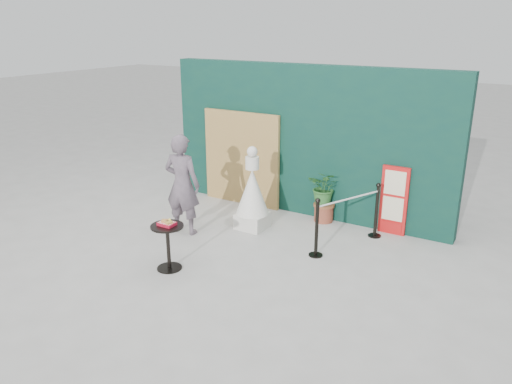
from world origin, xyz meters
name	(u,v)px	position (x,y,z in m)	size (l,w,h in m)	color
ground	(217,273)	(0.00, 0.00, 0.00)	(60.00, 60.00, 0.00)	#ADAAA5
back_wall	(306,141)	(0.00, 3.15, 1.50)	(6.00, 0.30, 3.00)	#0A2F29
bamboo_fence	(241,158)	(-1.40, 2.94, 1.00)	(1.80, 0.08, 2.00)	tan
woman	(182,185)	(-1.46, 1.02, 0.94)	(0.69, 0.45, 1.88)	slate
menu_board	(394,201)	(1.90, 2.95, 0.65)	(0.50, 0.07, 1.30)	red
statue	(252,195)	(-0.47, 1.86, 0.66)	(0.63, 0.63, 1.60)	silver
cafe_table	(168,240)	(-0.74, -0.27, 0.50)	(0.52, 0.52, 0.75)	black
food_basket	(167,223)	(-0.74, -0.26, 0.79)	(0.26, 0.19, 0.11)	#B8132C
planter	(325,192)	(0.56, 2.87, 0.61)	(0.62, 0.53, 1.05)	#984B31
stanchion_barrier	(348,220)	(1.38, 2.02, 0.49)	(0.84, 1.54, 1.03)	black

